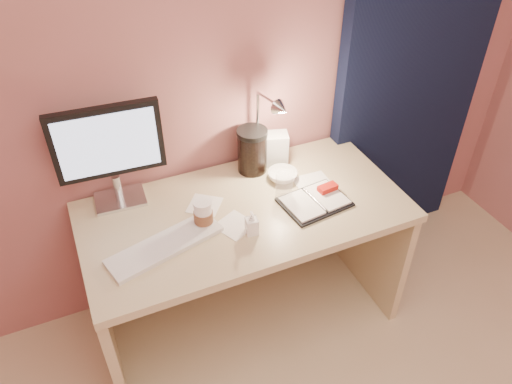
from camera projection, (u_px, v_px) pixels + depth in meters
name	position (u px, v px, depth m)	size (l,w,h in m)	color
room	(400.00, 56.00, 2.42)	(3.50, 3.50, 3.50)	#C6B28E
desk	(240.00, 236.00, 2.34)	(1.40, 0.70, 0.73)	tan
monitor	(109.00, 147.00, 2.02)	(0.44, 0.17, 0.47)	silver
keyboard	(165.00, 245.00, 1.96)	(0.47, 0.14, 0.02)	white
planner	(316.00, 200.00, 2.18)	(0.30, 0.24, 0.04)	black
paper_a	(235.00, 225.00, 2.07)	(0.14, 0.14, 0.00)	white
paper_b	(314.00, 184.00, 2.28)	(0.16, 0.16, 0.00)	white
paper_c	(205.00, 205.00, 2.17)	(0.13, 0.13, 0.00)	white
coffee_cup	(203.00, 215.00, 2.03)	(0.08, 0.08, 0.13)	white
clear_cup	(284.00, 187.00, 2.16)	(0.08, 0.08, 0.13)	white
bowl	(283.00, 176.00, 2.30)	(0.14, 0.14, 0.04)	white
lotion_bottle	(252.00, 223.00, 2.00)	(0.05, 0.05, 0.11)	white
dark_jar	(252.00, 153.00, 2.31)	(0.14, 0.14, 0.19)	black
product_box	(276.00, 149.00, 2.37)	(0.11, 0.09, 0.16)	#BABAB6
desk_lamp	(261.00, 128.00, 2.20)	(0.13, 0.24, 0.39)	silver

